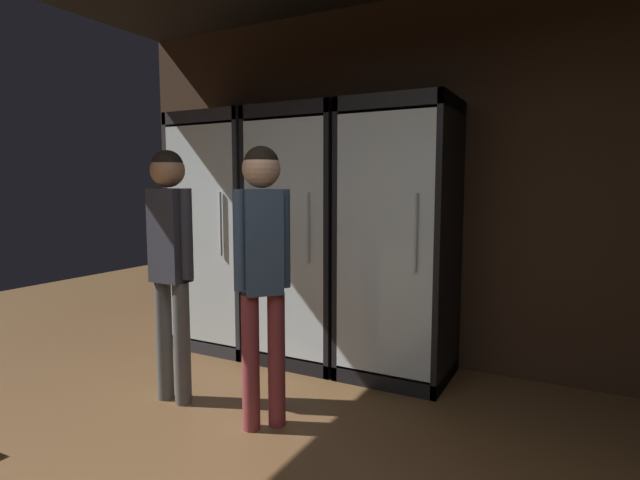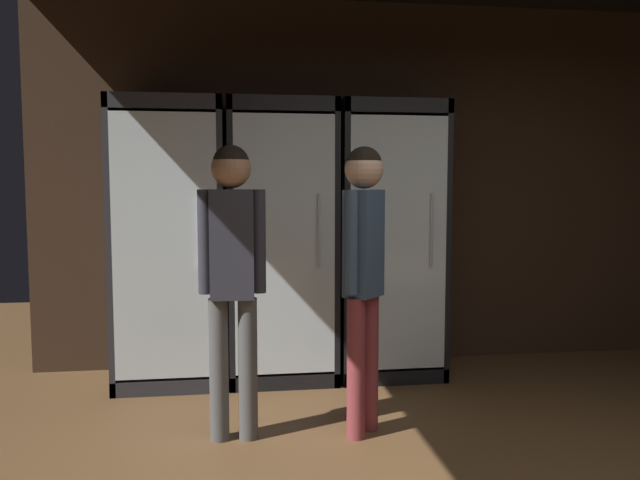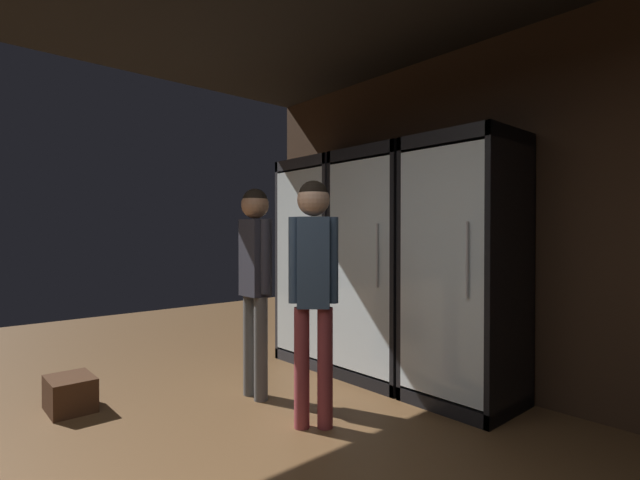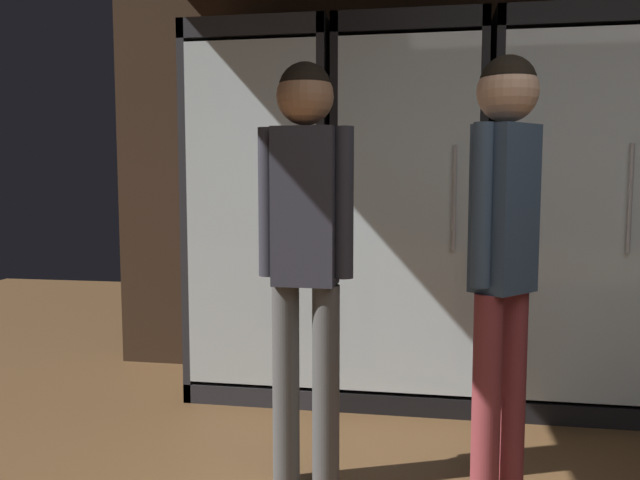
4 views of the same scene
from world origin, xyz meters
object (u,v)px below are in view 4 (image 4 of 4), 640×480
cooler_left (333,235)px  cooler_right (548,242)px  shopper_far (354,236)px  shopper_near (492,239)px  cooler_far_left (239,233)px  wine_crate_floor (388,429)px  cooler_center (436,239)px

cooler_left → cooler_right: same height
cooler_left → shopper_far: cooler_left is taller
cooler_left → shopper_near: bearing=-41.4°
cooler_far_left → wine_crate_floor: 2.55m
cooler_right → cooler_left: bearing=180.0°
cooler_far_left → cooler_center: bearing=-0.1°
cooler_left → cooler_right: size_ratio=1.00×
cooler_left → cooler_center: 0.82m
cooler_right → wine_crate_floor: cooler_right is taller
cooler_far_left → cooler_left: bearing=-0.1°
cooler_left → shopper_far: (0.46, -1.27, 0.15)m
cooler_far_left → wine_crate_floor: cooler_far_left is taller
shopper_near → shopper_far: 0.81m
cooler_right → wine_crate_floor: (-0.87, -1.84, -0.79)m
shopper_near → wine_crate_floor: size_ratio=4.87×
cooler_center → shopper_far: bearing=-105.8°
shopper_near → cooler_center: bearing=111.4°
cooler_far_left → cooler_right: bearing=-0.0°
cooler_center → cooler_right: bearing=0.0°
shopper_far → shopper_near: bearing=12.2°
cooler_center → cooler_right: size_ratio=1.00×
shopper_far → cooler_far_left: bearing=135.0°
cooler_center → wine_crate_floor: 2.00m
cooler_far_left → shopper_near: cooler_far_left is taller
cooler_far_left → cooler_right: same height
shopper_far → wine_crate_floor: size_ratio=4.68×
cooler_left → cooler_center: (0.82, -0.00, 0.00)m
cooler_right → shopper_near: 1.18m
cooler_center → cooler_right: (0.82, 0.00, 0.00)m
shopper_far → cooler_right: bearing=47.2°
shopper_far → wine_crate_floor: 1.14m
wine_crate_floor → shopper_far: bearing=119.0°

